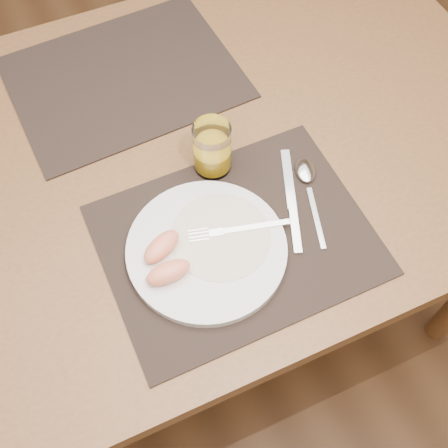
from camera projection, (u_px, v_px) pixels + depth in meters
ground at (195, 303)px, 1.71m from camera, size 5.00×5.00×0.00m
table at (180, 177)px, 1.13m from camera, size 1.40×0.90×0.75m
placemat_near at (236, 239)px, 0.96m from camera, size 0.45×0.35×0.00m
placemat_far at (124, 78)px, 1.15m from camera, size 0.47×0.37×0.00m
plate at (207, 250)px, 0.94m from camera, size 0.27×0.27×0.02m
plate_dressing at (221, 236)px, 0.94m from camera, size 0.17×0.17×0.00m
fork at (230, 231)px, 0.95m from camera, size 0.17×0.06×0.00m
knife at (292, 208)px, 0.99m from camera, size 0.09×0.21×0.01m
spoon at (307, 177)px, 1.02m from camera, size 0.08×0.19×0.01m
juice_glass at (212, 150)px, 1.00m from camera, size 0.07×0.07×0.10m
grapefruit_wedges at (165, 259)px, 0.91m from camera, size 0.09×0.10×0.03m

